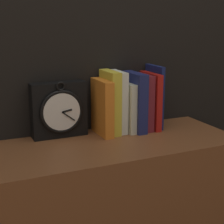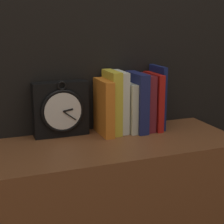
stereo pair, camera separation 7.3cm
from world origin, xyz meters
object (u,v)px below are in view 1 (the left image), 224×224
book_slot0_orange (102,107)px  book_slot5_maroon (143,102)px  book_slot2_white (118,102)px  book_slot6_red (151,101)px  book_slot7_navy (154,97)px  clock (59,110)px  book_slot1_yellow (110,102)px  book_slot3_cream (126,107)px  book_slot4_navy (135,102)px

book_slot0_orange → book_slot5_maroon: 0.18m
book_slot2_white → book_slot5_maroon: 0.11m
book_slot0_orange → book_slot6_red: 0.22m
book_slot0_orange → book_slot2_white: bearing=9.4°
book_slot2_white → book_slot7_navy: book_slot7_navy is taller
clock → book_slot0_orange: clock is taller
clock → book_slot5_maroon: size_ratio=0.97×
book_slot1_yellow → book_slot3_cream: (0.07, -0.00, -0.03)m
clock → book_slot0_orange: size_ratio=1.02×
book_slot1_yellow → book_slot6_red: size_ratio=1.08×
book_slot4_navy → book_slot7_navy: (0.10, 0.01, 0.01)m
book_slot3_cream → book_slot6_red: 0.11m
book_slot2_white → clock: bearing=173.4°
book_slot3_cream → book_slot2_white: bearing=167.7°
book_slot7_navy → book_slot2_white: bearing=178.9°
book_slot0_orange → book_slot1_yellow: bearing=11.6°
book_slot2_white → book_slot6_red: book_slot2_white is taller
clock → book_slot6_red: bearing=-5.9°
book_slot2_white → book_slot4_navy: size_ratio=1.03×
book_slot4_navy → book_slot2_white: bearing=168.0°
book_slot2_white → book_slot1_yellow: bearing=-173.0°
book_slot3_cream → book_slot7_navy: 0.13m
book_slot1_yellow → book_slot7_navy: (0.20, 0.00, 0.01)m
book_slot2_white → book_slot7_navy: size_ratio=0.95×
book_slot4_navy → book_slot6_red: 0.07m
clock → book_slot5_maroon: 0.34m
book_slot0_orange → book_slot4_navy: (0.14, -0.00, 0.01)m
clock → book_slot3_cream: bearing=-7.3°
book_slot4_navy → clock: bearing=172.2°
book_slot0_orange → book_slot2_white: (0.07, 0.01, 0.01)m
book_slot0_orange → book_slot4_navy: bearing=-0.8°
book_slot1_yellow → book_slot2_white: bearing=7.0°
book_slot1_yellow → book_slot7_navy: 0.20m
book_slot6_red → book_slot2_white: bearing=175.3°
book_slot5_maroon → book_slot6_red: size_ratio=0.98×
book_slot7_navy → book_slot0_orange: bearing=-177.8°
book_slot1_yellow → book_slot3_cream: size_ratio=1.26×
book_slot0_orange → book_slot6_red: size_ratio=0.94×
book_slot0_orange → book_slot4_navy: 0.14m
book_slot4_navy → book_slot5_maroon: size_ratio=1.04×
book_slot0_orange → book_slot6_red: bearing=0.2°
book_slot4_navy → book_slot5_maroon: bearing=9.3°
book_slot1_yellow → book_slot2_white: size_ratio=1.01×
book_slot0_orange → book_slot1_yellow: 0.04m
book_slot0_orange → book_slot1_yellow: book_slot1_yellow is taller
book_slot2_white → book_slot4_navy: (0.07, -0.01, -0.00)m
book_slot5_maroon → book_slot0_orange: bearing=-178.6°
book_slot1_yellow → book_slot3_cream: 0.07m
book_slot2_white → book_slot6_red: size_ratio=1.06×
book_slot0_orange → book_slot3_cream: bearing=2.7°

